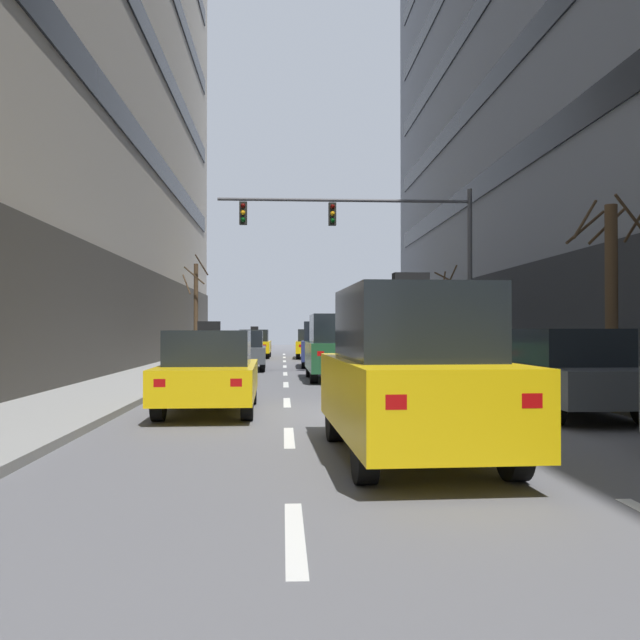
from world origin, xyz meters
TOP-DOWN VIEW (x-y plane):
  - ground_plane at (0.00, 0.00)m, footprint 120.00×120.00m
  - sidewalk_left at (-6.32, 0.00)m, footprint 2.84×80.00m
  - lane_stripe_l1_s2 at (-1.64, -8.00)m, footprint 0.16×2.00m
  - lane_stripe_l1_s3 at (-1.64, -3.00)m, footprint 0.16×2.00m
  - lane_stripe_l1_s4 at (-1.64, 2.00)m, footprint 0.16×2.00m
  - lane_stripe_l1_s5 at (-1.64, 7.00)m, footprint 0.16×2.00m
  - lane_stripe_l1_s6 at (-1.64, 12.00)m, footprint 0.16×2.00m
  - lane_stripe_l1_s7 at (-1.64, 17.00)m, footprint 0.16×2.00m
  - lane_stripe_l1_s8 at (-1.64, 22.00)m, footprint 0.16×2.00m
  - lane_stripe_l1_s9 at (-1.64, 27.00)m, footprint 0.16×2.00m
  - lane_stripe_l1_s10 at (-1.64, 32.00)m, footprint 0.16×2.00m
  - lane_stripe_l2_s3 at (1.64, -3.00)m, footprint 0.16×2.00m
  - lane_stripe_l2_s4 at (1.64, 2.00)m, footprint 0.16×2.00m
  - lane_stripe_l2_s5 at (1.64, 7.00)m, footprint 0.16×2.00m
  - lane_stripe_l2_s6 at (1.64, 12.00)m, footprint 0.16×2.00m
  - lane_stripe_l2_s7 at (1.64, 17.00)m, footprint 0.16×2.00m
  - lane_stripe_l2_s8 at (1.64, 22.00)m, footprint 0.16×2.00m
  - lane_stripe_l2_s9 at (1.64, 27.00)m, footprint 0.16×2.00m
  - lane_stripe_l2_s10 at (1.64, 32.00)m, footprint 0.16×2.00m
  - taxi_driving_0 at (-3.39, 26.32)m, footprint 1.91×4.48m
  - car_driving_1 at (-0.01, 16.58)m, footprint 1.90×4.25m
  - taxi_driving_2 at (-0.05, -4.76)m, footprint 2.10×4.69m
  - car_driving_3 at (-3.35, 14.51)m, footprint 1.91×4.39m
  - taxi_driving_4 at (-0.01, 25.60)m, footprint 2.03×4.57m
  - taxi_driving_5 at (-3.22, 0.27)m, footprint 1.93×4.47m
  - car_driving_6 at (0.04, 8.82)m, footprint 1.93×4.53m
  - car_parked_1 at (3.85, -0.59)m, footprint 1.91×4.54m
  - traffic_signal_0 at (2.07, 11.40)m, footprint 9.53×0.35m
  - street_tree_0 at (-6.04, 20.14)m, footprint 1.34×0.94m
  - street_tree_1 at (6.04, 25.68)m, footprint 1.60×1.54m
  - street_tree_2 at (6.01, 15.41)m, footprint 1.76×2.31m
  - street_tree_3 at (6.05, 1.99)m, footprint 1.89×1.90m

SIDE VIEW (x-z plane):
  - ground_plane at x=0.00m, z-range 0.00..0.00m
  - lane_stripe_l1_s2 at x=-1.64m, z-range 0.00..0.01m
  - lane_stripe_l1_s3 at x=-1.64m, z-range 0.00..0.01m
  - lane_stripe_l1_s4 at x=-1.64m, z-range 0.00..0.01m
  - lane_stripe_l1_s5 at x=-1.64m, z-range 0.00..0.01m
  - lane_stripe_l1_s6 at x=-1.64m, z-range 0.00..0.01m
  - lane_stripe_l1_s7 at x=-1.64m, z-range 0.00..0.01m
  - lane_stripe_l1_s8 at x=-1.64m, z-range 0.00..0.01m
  - lane_stripe_l1_s9 at x=-1.64m, z-range 0.00..0.01m
  - lane_stripe_l1_s10 at x=-1.64m, z-range 0.00..0.01m
  - lane_stripe_l2_s3 at x=1.64m, z-range 0.00..0.01m
  - lane_stripe_l2_s4 at x=1.64m, z-range 0.00..0.01m
  - lane_stripe_l2_s5 at x=1.64m, z-range 0.00..0.01m
  - lane_stripe_l2_s6 at x=1.64m, z-range 0.00..0.01m
  - lane_stripe_l2_s7 at x=1.64m, z-range 0.00..0.01m
  - lane_stripe_l2_s8 at x=1.64m, z-range 0.00..0.01m
  - lane_stripe_l2_s9 at x=1.64m, z-range 0.00..0.01m
  - lane_stripe_l2_s10 at x=1.64m, z-range 0.00..0.01m
  - sidewalk_left at x=-6.32m, z-range 0.00..0.14m
  - car_driving_3 at x=-3.35m, z-range -0.01..1.62m
  - taxi_driving_5 at x=-3.22m, z-range -0.10..1.75m
  - taxi_driving_0 at x=-3.39m, z-range -0.10..1.75m
  - taxi_driving_4 at x=-0.01m, z-range -0.10..1.77m
  - car_parked_1 at x=3.85m, z-range -0.01..1.69m
  - car_driving_1 at x=-0.01m, z-range 0.00..2.02m
  - car_driving_6 at x=0.04m, z-range -0.01..2.18m
  - taxi_driving_2 at x=-0.05m, z-range -0.10..2.33m
  - street_tree_2 at x=6.01m, z-range -0.14..4.30m
  - street_tree_1 at x=6.04m, z-range 0.13..4.43m
  - street_tree_3 at x=6.05m, z-range 0.06..5.09m
  - street_tree_0 at x=-6.04m, z-range 0.08..5.30m
  - traffic_signal_0 at x=2.07m, z-range 1.63..8.47m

